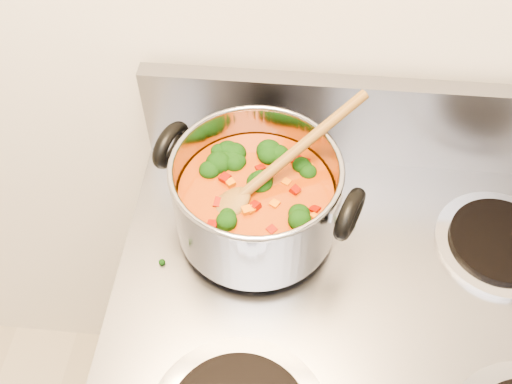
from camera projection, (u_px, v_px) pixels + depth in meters
stockpot at (256, 198)px, 0.80m from camera, size 0.30×0.23×0.14m
wooden_spoon at (265, 177)px, 0.77m from camera, size 0.22×0.20×0.11m
cooktop_crumbs at (202, 302)px, 0.78m from camera, size 0.25×0.10×0.01m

